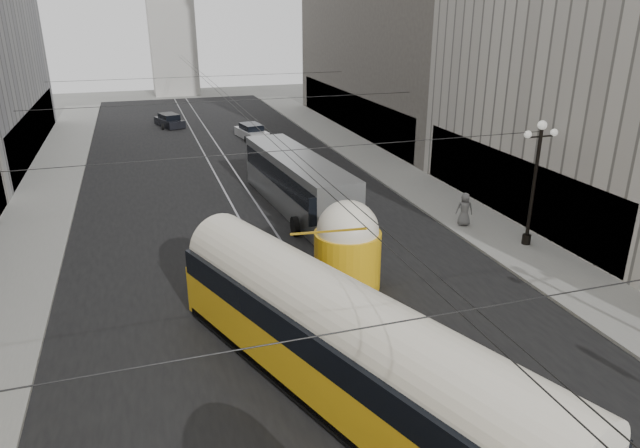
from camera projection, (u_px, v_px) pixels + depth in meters
road at (235, 189)px, 38.73m from camera, size 20.00×85.00×0.02m
sidewalk_left at (49, 189)px, 38.39m from camera, size 4.00×72.00×0.15m
sidewalk_right at (377, 161)px, 45.24m from camera, size 4.00×72.00×0.15m
rail_left at (224, 190)px, 38.52m from camera, size 0.12×85.00×0.04m
rail_right at (246, 188)px, 38.94m from camera, size 0.12×85.00×0.04m
lamppost_right_mid at (535, 177)px, 28.10m from camera, size 1.86×0.44×6.37m
catenary at (234, 104)px, 35.76m from camera, size 25.00×72.00×0.23m
streetcar at (346, 345)px, 17.34m from camera, size 8.40×17.36×4.03m
city_bus at (297, 180)px, 34.41m from camera, size 3.74×13.05×3.27m
sedan_white_far at (252, 132)px, 53.17m from camera, size 2.54×4.65×1.39m
sedan_dark_far at (169, 121)px, 58.50m from camera, size 2.95×4.52×1.32m
pedestrian_sidewalk_right at (465, 209)px, 31.58m from camera, size 1.06×0.88×1.86m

